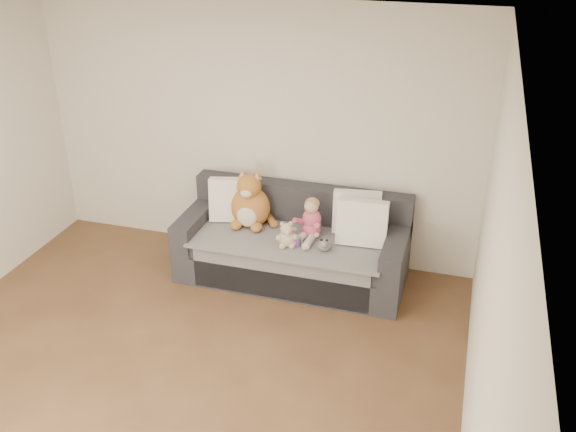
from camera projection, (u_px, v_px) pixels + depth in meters
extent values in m
plane|color=brown|center=(151.00, 404.00, 4.81)|extent=(5.00, 5.00, 0.00)
plane|color=white|center=(107.00, 56.00, 3.64)|extent=(5.00, 5.00, 0.00)
plane|color=silver|center=(256.00, 133.00, 6.36)|extent=(4.50, 0.00, 4.50)
plane|color=silver|center=(485.00, 311.00, 3.65)|extent=(0.00, 5.00, 5.00)
cube|color=#28282D|center=(292.00, 264.00, 6.34)|extent=(2.20, 0.90, 0.30)
cube|color=#28282D|center=(292.00, 245.00, 6.21)|extent=(1.90, 0.80, 0.15)
cube|color=#28282D|center=(302.00, 203.00, 6.41)|extent=(2.20, 0.20, 0.40)
cube|color=#28282D|center=(197.00, 223.00, 6.46)|extent=(0.20, 0.90, 0.30)
cube|color=#28282D|center=(396.00, 252.00, 5.95)|extent=(0.20, 0.90, 0.30)
cube|color=gray|center=(291.00, 238.00, 6.16)|extent=(1.85, 0.88, 0.02)
cube|color=gray|center=(279.00, 280.00, 5.93)|extent=(1.70, 0.02, 0.41)
cube|color=white|center=(233.00, 199.00, 6.40)|extent=(0.52, 0.33, 0.45)
cube|color=white|center=(357.00, 212.00, 6.16)|extent=(0.48, 0.27, 0.43)
cube|color=white|center=(362.00, 223.00, 5.96)|extent=(0.48, 0.24, 0.45)
ellipsoid|color=#BF4371|center=(311.00, 229.00, 6.14)|extent=(0.19, 0.16, 0.16)
ellipsoid|color=#BF4371|center=(312.00, 219.00, 6.10)|extent=(0.18, 0.15, 0.20)
ellipsoid|color=#DBAA8C|center=(311.00, 206.00, 6.03)|extent=(0.14, 0.14, 0.14)
ellipsoid|color=tan|center=(312.00, 203.00, 6.03)|extent=(0.14, 0.14, 0.11)
cylinder|color=#BF4371|center=(300.00, 221.00, 6.10)|extent=(0.13, 0.19, 0.12)
cylinder|color=#BF4371|center=(318.00, 225.00, 6.02)|extent=(0.08, 0.19, 0.12)
ellipsoid|color=#DBAA8C|center=(294.00, 230.00, 6.08)|extent=(0.05, 0.05, 0.05)
ellipsoid|color=#DBAA8C|center=(317.00, 235.00, 5.98)|extent=(0.05, 0.05, 0.05)
cylinder|color=#E5B2C6|center=(299.00, 239.00, 6.05)|extent=(0.14, 0.25, 0.08)
cylinder|color=#E5B2C6|center=(309.00, 241.00, 6.01)|extent=(0.08, 0.24, 0.08)
ellipsoid|color=#DBAA8C|center=(292.00, 245.00, 5.97)|extent=(0.05, 0.08, 0.04)
ellipsoid|color=#DBAA8C|center=(305.00, 248.00, 5.91)|extent=(0.05, 0.08, 0.04)
ellipsoid|color=#A95F25|center=(251.00, 207.00, 6.33)|extent=(0.40, 0.34, 0.42)
ellipsoid|color=beige|center=(247.00, 216.00, 6.23)|extent=(0.21, 0.09, 0.23)
ellipsoid|color=#A95F25|center=(249.00, 186.00, 6.20)|extent=(0.24, 0.24, 0.24)
ellipsoid|color=beige|center=(246.00, 194.00, 6.12)|extent=(0.11, 0.07, 0.08)
cone|color=#A95F25|center=(243.00, 173.00, 6.20)|extent=(0.10, 0.10, 0.08)
cone|color=pink|center=(242.00, 174.00, 6.18)|extent=(0.06, 0.06, 0.05)
cone|color=#A95F25|center=(257.00, 174.00, 6.16)|extent=(0.10, 0.10, 0.08)
cone|color=pink|center=(257.00, 176.00, 6.15)|extent=(0.06, 0.06, 0.05)
ellipsoid|color=#A95F25|center=(236.00, 225.00, 6.28)|extent=(0.11, 0.14, 0.09)
ellipsoid|color=#A95F25|center=(257.00, 227.00, 6.23)|extent=(0.11, 0.14, 0.09)
cylinder|color=#A95F25|center=(271.00, 219.00, 6.40)|extent=(0.21, 0.26, 0.10)
ellipsoid|color=#CEAF8E|center=(287.00, 239.00, 5.97)|extent=(0.16, 0.14, 0.16)
ellipsoid|color=#CEAF8E|center=(287.00, 229.00, 5.91)|extent=(0.11, 0.11, 0.11)
ellipsoid|color=#CEAF8E|center=(282.00, 224.00, 5.89)|extent=(0.04, 0.04, 0.04)
ellipsoid|color=#CEAF8E|center=(291.00, 224.00, 5.90)|extent=(0.04, 0.04, 0.04)
ellipsoid|color=beige|center=(287.00, 232.00, 5.88)|extent=(0.04, 0.04, 0.04)
ellipsoid|color=#CEAF8E|center=(279.00, 238.00, 5.93)|extent=(0.06, 0.06, 0.06)
ellipsoid|color=#CEAF8E|center=(295.00, 237.00, 5.95)|extent=(0.06, 0.06, 0.06)
ellipsoid|color=#CEAF8E|center=(282.00, 246.00, 5.94)|extent=(0.06, 0.06, 0.06)
ellipsoid|color=#CEAF8E|center=(292.00, 246.00, 5.95)|extent=(0.06, 0.06, 0.06)
ellipsoid|color=white|center=(325.00, 245.00, 5.91)|extent=(0.12, 0.15, 0.11)
ellipsoid|color=white|center=(324.00, 244.00, 5.82)|extent=(0.07, 0.07, 0.07)
ellipsoid|color=black|center=(322.00, 240.00, 5.82)|extent=(0.03, 0.03, 0.03)
ellipsoid|color=black|center=(327.00, 240.00, 5.82)|extent=(0.03, 0.03, 0.03)
cylinder|color=#6C3BA1|center=(297.00, 241.00, 5.98)|extent=(0.07, 0.07, 0.09)
cone|color=#52A740|center=(297.00, 236.00, 5.96)|extent=(0.07, 0.07, 0.04)
cylinder|color=#52A740|center=(292.00, 240.00, 5.99)|extent=(0.02, 0.02, 0.06)
cylinder|color=#52A740|center=(302.00, 241.00, 5.97)|extent=(0.02, 0.02, 0.06)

